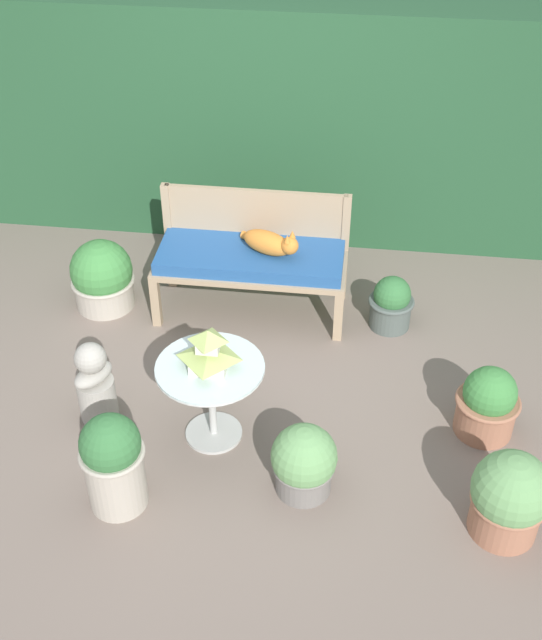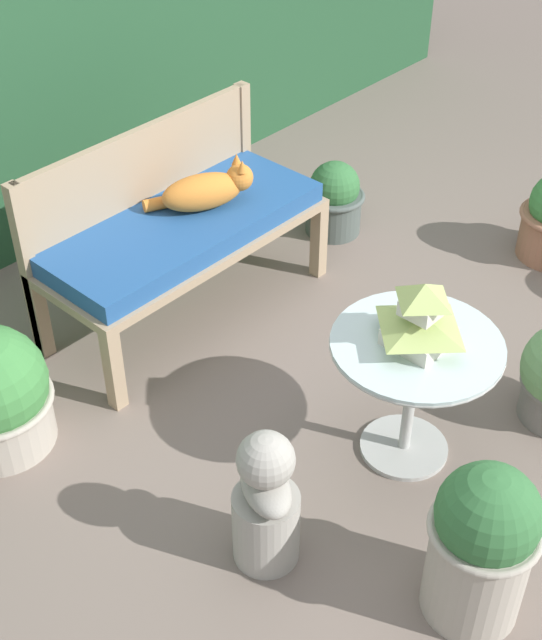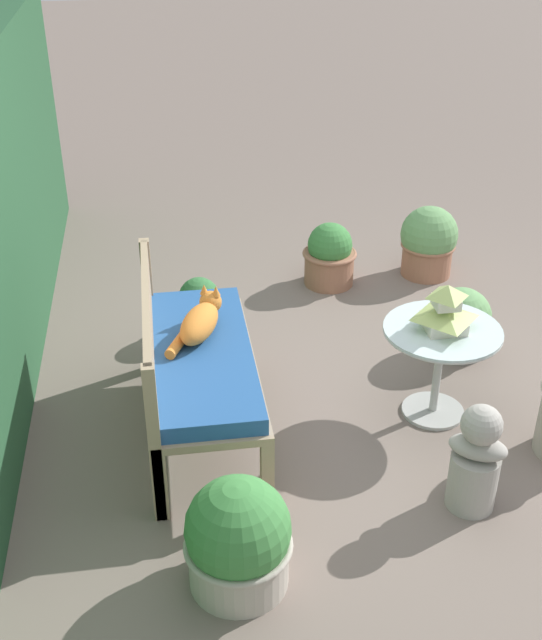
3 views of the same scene
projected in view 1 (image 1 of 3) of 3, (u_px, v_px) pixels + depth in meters
The scene contains 14 objects.
ground at pixel (241, 403), 5.01m from camera, with size 30.00×30.00×0.00m, color #75665B.
foliage_hedge_back at pixel (285, 112), 6.31m from camera, with size 6.40×0.92×1.83m, color #234C2D.
garden_bench at pixel (251, 261), 5.52m from camera, with size 1.32×0.55×0.50m.
bench_backrest at pixel (256, 220), 5.61m from camera, with size 1.32×0.06×0.84m.
cat at pixel (270, 243), 5.40m from camera, with size 0.43×0.34×0.21m.
patio_table at pixel (211, 382), 4.54m from camera, with size 0.62×0.62×0.54m.
pagoda_birdhouse at pixel (209, 351), 4.41m from camera, with size 0.27×0.27×0.25m.
garden_bust at pixel (95, 385), 4.76m from camera, with size 0.26×0.31×0.56m.
potted_plant_bench_left at pixel (102, 277), 5.69m from camera, with size 0.46×0.46×0.52m.
potted_plant_patio_mid at pixel (488, 403), 4.70m from camera, with size 0.38×0.38×0.46m.
potted_plant_path_edge at pixel (391, 303), 5.53m from camera, with size 0.32×0.32×0.39m.
potted_plant_table_near at pixel (304, 462), 4.35m from camera, with size 0.36×0.36×0.43m.
potted_plant_hedge_corner at pixel (113, 461), 4.21m from camera, with size 0.35×0.35×0.61m.
potted_plant_bench_right at pixel (509, 497), 4.10m from camera, with size 0.41×0.41×0.52m.
Camera 1 is at (0.65, -3.59, 3.48)m, focal length 45.00 mm.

